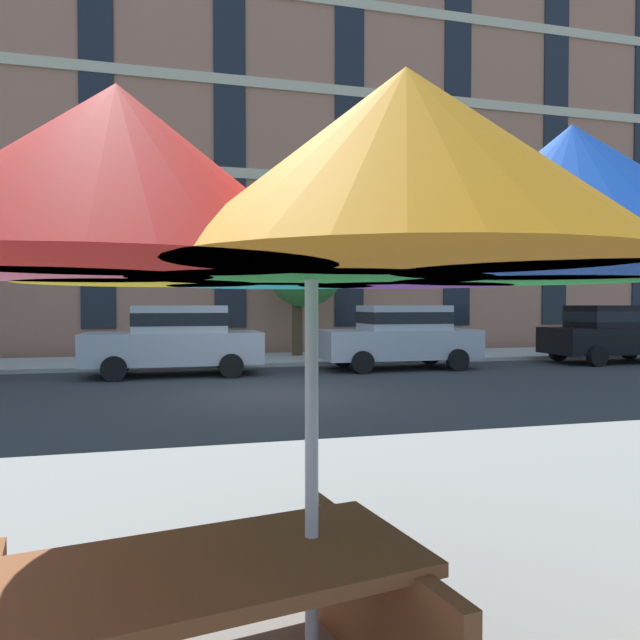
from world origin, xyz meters
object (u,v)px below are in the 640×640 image
object	(u,v)px
sedan_silver	(176,338)
picnic_table	(202,633)
sedan_black	(613,332)
street_tree_middle	(303,269)
patio_umbrella	(312,220)
sedan_silver_midblock	(400,335)

from	to	relation	value
sedan_silver	picnic_table	size ratio (longest dim) A/B	2.17
picnic_table	sedan_black	bearing A→B (deg)	44.19
sedan_silver	sedan_black	bearing A→B (deg)	0.00
street_tree_middle	patio_umbrella	size ratio (longest dim) A/B	1.29
sedan_black	street_tree_middle	bearing A→B (deg)	158.67
patio_umbrella	picnic_table	distance (m)	1.76
street_tree_middle	sedan_silver_midblock	bearing A→B (deg)	-60.58
picnic_table	street_tree_middle	bearing A→B (deg)	75.94
sedan_silver_midblock	sedan_black	xyz separation A→B (m)	(7.10, 0.00, 0.00)
sedan_silver	sedan_silver_midblock	size ratio (longest dim) A/B	1.00
sedan_black	street_tree_middle	xyz separation A→B (m)	(-9.11, 3.56, 2.03)
sedan_silver_midblock	sedan_black	world-z (taller)	same
sedan_black	patio_umbrella	bearing A→B (deg)	-135.08
sedan_silver	patio_umbrella	bearing A→B (deg)	-87.79
street_tree_middle	patio_umbrella	world-z (taller)	street_tree_middle
sedan_silver_midblock	patio_umbrella	bearing A→B (deg)	-113.91
sedan_black	patio_umbrella	distance (m)	18.03
sedan_silver_midblock	street_tree_middle	world-z (taller)	street_tree_middle
sedan_silver	street_tree_middle	xyz separation A→B (m)	(4.11, 3.56, 2.03)
picnic_table	sedan_silver_midblock	bearing A→B (deg)	64.54
sedan_silver	patio_umbrella	size ratio (longest dim) A/B	1.31
sedan_silver	sedan_silver_midblock	world-z (taller)	same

